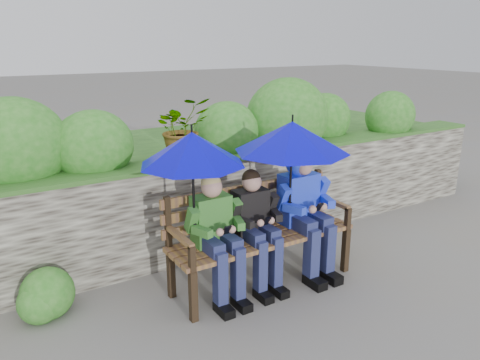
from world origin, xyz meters
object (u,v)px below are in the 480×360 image
park_bench (258,228)px  umbrella_right (292,137)px  umbrella_left (192,149)px  boy_middle (256,223)px  boy_right (304,202)px  boy_left (217,231)px

park_bench → umbrella_right: (0.28, -0.10, 0.83)m
umbrella_left → umbrella_right: umbrella_right is taller
boy_middle → boy_right: (0.54, 0.00, 0.09)m
boy_right → boy_left: bearing=-179.7°
boy_middle → boy_right: bearing=0.3°
boy_middle → umbrella_right: 0.82m
boy_left → umbrella_left: 0.75m
park_bench → boy_middle: size_ratio=1.61×
boy_middle → umbrella_left: 0.94m
boy_right → umbrella_right: umbrella_right is taller
park_bench → boy_middle: 0.14m
boy_middle → umbrella_right: (0.35, -0.02, 0.74)m
umbrella_left → umbrella_right: (0.94, -0.05, 0.00)m
umbrella_left → umbrella_right: bearing=-3.1°
boy_middle → umbrella_right: bearing=-3.6°
park_bench → umbrella_left: size_ratio=2.04×
umbrella_right → boy_left: bearing=178.5°
boy_left → umbrella_left: (-0.19, 0.03, 0.73)m
boy_middle → umbrella_left: umbrella_left is taller
boy_right → umbrella_left: size_ratio=1.39×
boy_left → park_bench: bearing=9.5°
boy_left → boy_right: 0.95m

